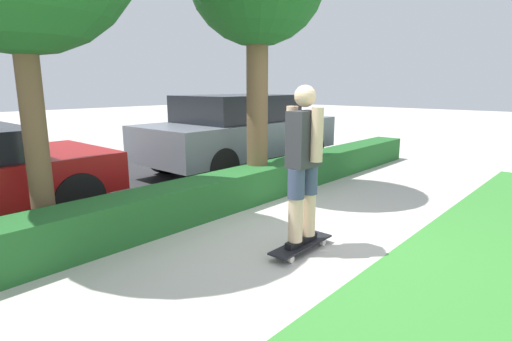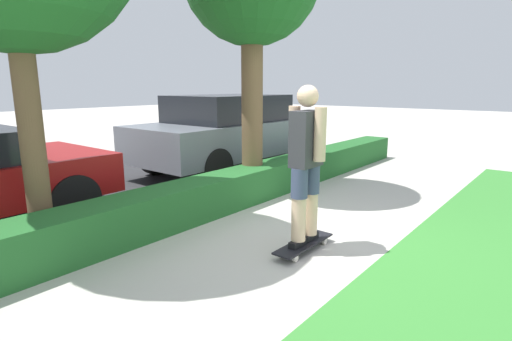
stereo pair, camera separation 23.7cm
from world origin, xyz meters
name	(u,v)px [view 1 (the left image)]	position (x,y,z in m)	size (l,w,h in m)	color
ground_plane	(298,240)	(0.00, 0.00, 0.00)	(60.00, 60.00, 0.00)	#BCB7AD
street_asphalt	(120,184)	(0.00, 4.20, 0.00)	(12.40, 5.00, 0.01)	#2D2D30
hedge_row	(210,195)	(0.00, 1.60, 0.27)	(12.40, 0.60, 0.53)	#236028
skateboard	(301,245)	(-0.26, -0.23, 0.08)	(0.92, 0.24, 0.10)	black
skater_person	(303,162)	(-0.26, -0.23, 1.04)	(0.51, 0.45, 1.76)	black
parked_car_middle	(241,130)	(2.64, 3.50, 0.87)	(4.78, 2.00, 1.65)	slate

